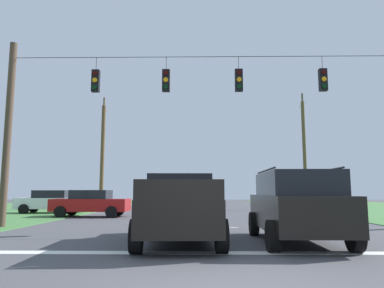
# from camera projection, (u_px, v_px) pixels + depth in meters

# --- Properties ---
(stop_bar_stripe) EXTENTS (14.13, 0.45, 0.01)m
(stop_bar_stripe) POSITION_uv_depth(u_px,v_px,m) (214.00, 253.00, 8.45)
(stop_bar_stripe) COLOR white
(stop_bar_stripe) RESTS_ON ground
(lane_dash_0) EXTENTS (2.50, 0.15, 0.01)m
(lane_dash_0) POSITION_uv_depth(u_px,v_px,m) (207.00, 227.00, 14.39)
(lane_dash_0) COLOR white
(lane_dash_0) RESTS_ON ground
(lane_dash_1) EXTENTS (2.50, 0.15, 0.01)m
(lane_dash_1) POSITION_uv_depth(u_px,v_px,m) (204.00, 216.00, 20.84)
(lane_dash_1) COLOR white
(lane_dash_1) RESTS_ON ground
(lane_dash_2) EXTENTS (2.50, 0.15, 0.01)m
(lane_dash_2) POSITION_uv_depth(u_px,v_px,m) (202.00, 209.00, 30.01)
(lane_dash_2) COLOR white
(lane_dash_2) RESTS_ON ground
(lane_dash_3) EXTENTS (2.50, 0.15, 0.01)m
(lane_dash_3) POSITION_uv_depth(u_px,v_px,m) (201.00, 206.00, 35.59)
(lane_dash_3) COLOR white
(lane_dash_3) RESTS_ON ground
(overhead_signal_span) EXTENTS (16.72, 0.31, 7.79)m
(overhead_signal_span) POSITION_uv_depth(u_px,v_px,m) (205.00, 122.00, 14.88)
(overhead_signal_span) COLOR #4E3B2F
(overhead_signal_span) RESTS_ON ground
(pickup_truck) EXTENTS (2.47, 5.48, 1.95)m
(pickup_truck) POSITION_uv_depth(u_px,v_px,m) (180.00, 208.00, 10.37)
(pickup_truck) COLOR black
(pickup_truck) RESTS_ON ground
(suv_black) EXTENTS (2.28, 4.83, 2.05)m
(suv_black) POSITION_uv_depth(u_px,v_px,m) (296.00, 205.00, 10.22)
(suv_black) COLOR black
(suv_black) RESTS_ON ground
(distant_car_crossing_white) EXTENTS (4.45, 2.34, 1.52)m
(distant_car_crossing_white) POSITION_uv_depth(u_px,v_px,m) (51.00, 201.00, 23.95)
(distant_car_crossing_white) COLOR silver
(distant_car_crossing_white) RESTS_ON ground
(distant_car_oncoming) EXTENTS (4.32, 2.06, 1.52)m
(distant_car_oncoming) POSITION_uv_depth(u_px,v_px,m) (91.00, 203.00, 20.65)
(distant_car_oncoming) COLOR maroon
(distant_car_oncoming) RESTS_ON ground
(utility_pole_mid_right) EXTENTS (0.29, 1.89, 9.89)m
(utility_pole_mid_right) POSITION_uv_depth(u_px,v_px,m) (304.00, 152.00, 30.44)
(utility_pole_mid_right) COLOR brown
(utility_pole_mid_right) RESTS_ON ground
(utility_pole_near_left) EXTENTS (0.34, 1.88, 9.61)m
(utility_pole_near_left) POSITION_uv_depth(u_px,v_px,m) (102.00, 155.00, 30.75)
(utility_pole_near_left) COLOR brown
(utility_pole_near_left) RESTS_ON ground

